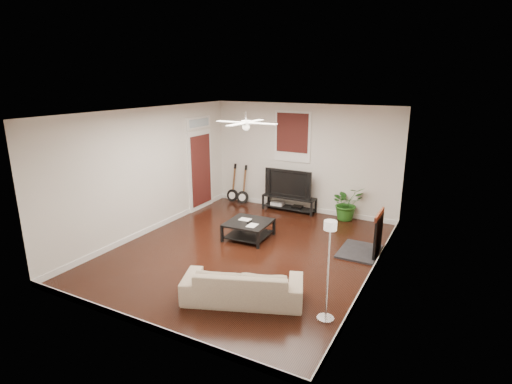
# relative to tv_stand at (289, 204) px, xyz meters

# --- Properties ---
(room) EXTENTS (5.01, 6.01, 2.81)m
(room) POSITION_rel_tv_stand_xyz_m (0.27, -2.78, 1.20)
(room) COLOR black
(room) RESTS_ON ground
(brick_accent) EXTENTS (0.02, 2.20, 2.80)m
(brick_accent) POSITION_rel_tv_stand_xyz_m (2.76, -1.78, 1.20)
(brick_accent) COLOR brown
(brick_accent) RESTS_ON floor
(fireplace) EXTENTS (0.80, 1.10, 0.92)m
(fireplace) POSITION_rel_tv_stand_xyz_m (2.47, -1.78, 0.26)
(fireplace) COLOR black
(fireplace) RESTS_ON floor
(window_back) EXTENTS (1.00, 0.06, 1.30)m
(window_back) POSITION_rel_tv_stand_xyz_m (-0.03, 0.19, 1.75)
(window_back) COLOR #35110E
(window_back) RESTS_ON wall_back
(door_left) EXTENTS (0.08, 1.00, 2.50)m
(door_left) POSITION_rel_tv_stand_xyz_m (-2.19, -0.88, 1.05)
(door_left) COLOR white
(door_left) RESTS_ON wall_left
(tv_stand) EXTENTS (1.43, 0.38, 0.40)m
(tv_stand) POSITION_rel_tv_stand_xyz_m (0.00, 0.00, 0.00)
(tv_stand) COLOR black
(tv_stand) RESTS_ON floor
(tv) EXTENTS (1.28, 0.17, 0.74)m
(tv) POSITION_rel_tv_stand_xyz_m (0.00, 0.02, 0.57)
(tv) COLOR black
(tv) RESTS_ON tv_stand
(coffee_table) EXTENTS (0.95, 0.95, 0.38)m
(coffee_table) POSITION_rel_tv_stand_xyz_m (-0.03, -2.17, -0.01)
(coffee_table) COLOR black
(coffee_table) RESTS_ON floor
(sofa) EXTENTS (2.02, 1.36, 0.55)m
(sofa) POSITION_rel_tv_stand_xyz_m (1.14, -4.46, 0.07)
(sofa) COLOR #BDA88E
(sofa) RESTS_ON floor
(floor_lamp) EXTENTS (0.33, 0.33, 1.53)m
(floor_lamp) POSITION_rel_tv_stand_xyz_m (2.47, -4.36, 0.57)
(floor_lamp) COLOR silver
(floor_lamp) RESTS_ON floor
(potted_plant) EXTENTS (1.02, 1.02, 0.86)m
(potted_plant) POSITION_rel_tv_stand_xyz_m (1.53, 0.04, 0.23)
(potted_plant) COLOR #24601B
(potted_plant) RESTS_ON floor
(guitar_left) EXTENTS (0.35, 0.25, 1.10)m
(guitar_left) POSITION_rel_tv_stand_xyz_m (-1.73, -0.03, 0.35)
(guitar_left) COLOR black
(guitar_left) RESTS_ON floor
(guitar_right) EXTENTS (0.37, 0.29, 1.10)m
(guitar_right) POSITION_rel_tv_stand_xyz_m (-1.38, -0.06, 0.35)
(guitar_right) COLOR black
(guitar_right) RESTS_ON floor
(ceiling_fan) EXTENTS (1.24, 1.24, 0.32)m
(ceiling_fan) POSITION_rel_tv_stand_xyz_m (0.27, -2.78, 2.40)
(ceiling_fan) COLOR white
(ceiling_fan) RESTS_ON ceiling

